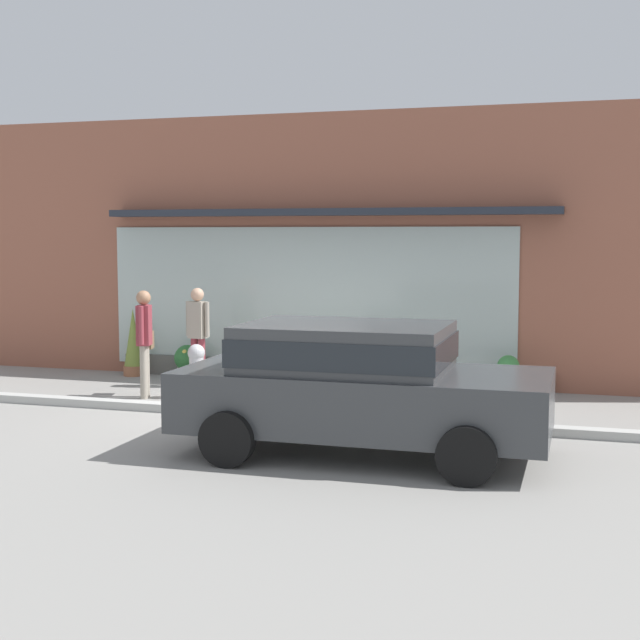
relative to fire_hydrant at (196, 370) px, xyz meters
The scene contains 13 objects.
ground_plane 1.84m from the fire_hydrant, 31.13° to the right, with size 60.00×60.00×0.00m, color gray.
curb_strip 1.93m from the fire_hydrant, 36.31° to the right, with size 14.00×0.24×0.12m, color #B2B2AD.
storefront 3.29m from the fire_hydrant, 56.13° to the left, with size 14.00×0.81×4.67m.
fire_hydrant is the anchor object (origin of this frame).
pedestrian_with_handbag 0.98m from the fire_hydrant, 165.38° to the right, with size 0.26×0.62×1.70m.
pedestrian_passerby 1.20m from the fire_hydrant, 113.01° to the left, with size 0.46×0.25×1.68m.
parked_car_dark_gray 4.37m from the fire_hydrant, 40.16° to the right, with size 4.28×2.09×1.54m.
potted_plant_by_entrance 1.97m from the fire_hydrant, 119.27° to the left, with size 0.47×0.47×0.61m.
potted_plant_doorstep 3.45m from the fire_hydrant, 29.46° to the left, with size 0.49×0.49×0.78m.
potted_plant_window_left 2.17m from the fire_hydrant, 45.15° to the left, with size 0.54×0.54×0.74m.
potted_plant_trailing_edge 1.70m from the fire_hydrant, 82.38° to the left, with size 0.47×0.47×0.62m.
potted_plant_window_center 2.68m from the fire_hydrant, 139.75° to the left, with size 0.38×0.38×1.23m.
potted_plant_near_hydrant 4.97m from the fire_hydrant, 19.13° to the left, with size 0.36×0.36×0.65m.
Camera 1 is at (4.33, -11.85, 2.58)m, focal length 50.08 mm.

